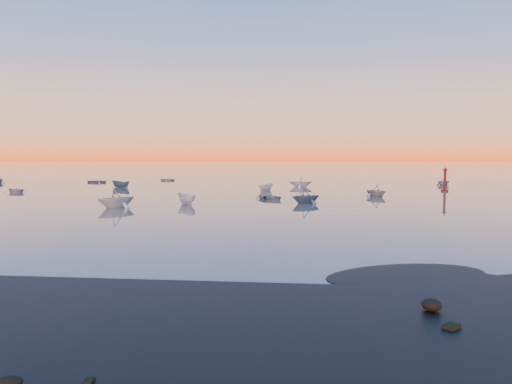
# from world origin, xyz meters

# --- Properties ---
(ground) EXTENTS (600.00, 600.00, 0.00)m
(ground) POSITION_xyz_m (0.00, 100.00, 0.00)
(ground) COLOR #675D56
(ground) RESTS_ON ground
(mud_lobes) EXTENTS (140.00, 6.00, 0.07)m
(mud_lobes) POSITION_xyz_m (0.00, -1.00, 0.01)
(mud_lobes) COLOR black
(mud_lobes) RESTS_ON ground
(moored_fleet) EXTENTS (124.00, 58.00, 1.20)m
(moored_fleet) POSITION_xyz_m (0.00, 53.00, 0.00)
(moored_fleet) COLOR beige
(moored_fleet) RESTS_ON ground
(boat_near_left) EXTENTS (4.06, 3.83, 0.99)m
(boat_near_left) POSITION_xyz_m (-35.55, 41.42, 0.00)
(boat_near_left) COLOR beige
(boat_near_left) RESTS_ON ground
(boat_near_right) EXTENTS (3.37, 3.20, 1.12)m
(boat_near_right) POSITION_xyz_m (12.02, 39.97, 0.00)
(boat_near_right) COLOR slate
(boat_near_right) RESTS_ON ground
(channel_marker) EXTENTS (1.00, 1.00, 3.55)m
(channel_marker) POSITION_xyz_m (22.75, 49.79, 1.40)
(channel_marker) COLOR #41120D
(channel_marker) RESTS_ON ground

